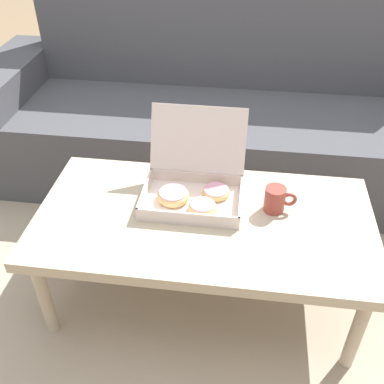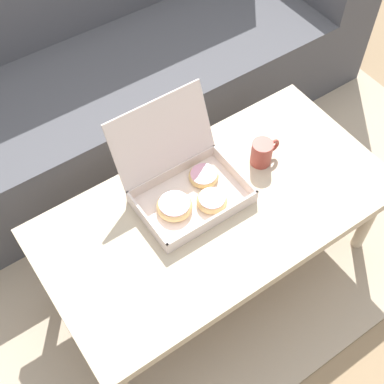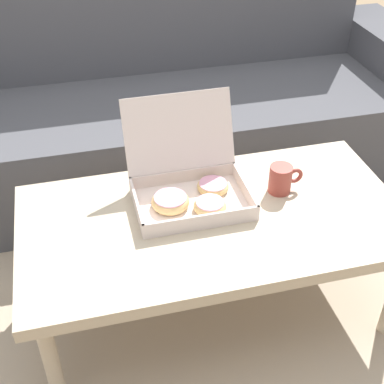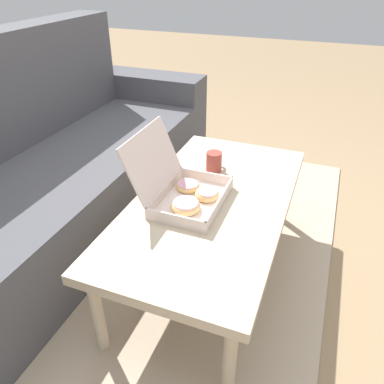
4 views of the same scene
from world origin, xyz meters
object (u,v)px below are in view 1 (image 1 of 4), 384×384
(couch, at_px, (223,116))
(pastry_box, at_px, (194,186))
(coffee_table, at_px, (204,225))
(coffee_mug, at_px, (276,199))

(couch, bearing_deg, pastry_box, -93.54)
(coffee_table, bearing_deg, couch, 90.00)
(coffee_mug, bearing_deg, coffee_table, -163.55)
(coffee_table, relative_size, coffee_mug, 10.44)
(pastry_box, relative_size, coffee_mug, 3.13)
(couch, height_order, pastry_box, couch)
(couch, relative_size, coffee_table, 2.08)
(couch, bearing_deg, coffee_mug, -73.82)
(pastry_box, bearing_deg, couch, 86.46)
(couch, distance_m, pastry_box, 0.80)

